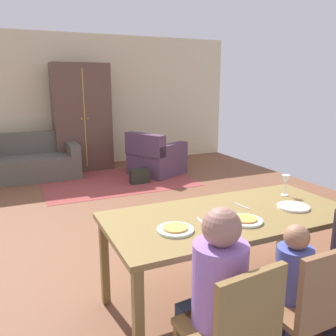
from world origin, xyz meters
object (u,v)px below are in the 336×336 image
dining_chair_child (310,304)px  wine_glass (286,181)px  person_child (287,297)px  armoire (82,117)px  plate_near_child (245,221)px  handbag (139,176)px  plate_near_woman (293,207)px  person_man (214,307)px  dining_chair_man (234,329)px  plate_near_man (175,230)px  dining_table (230,222)px  couch (29,162)px  armchair (155,158)px

dining_chair_child → wine_glass: bearing=55.5°
person_child → armoire: bearing=91.3°
plate_near_child → handbag: size_ratio=0.78×
plate_near_woman → person_man: (-1.05, -0.54, -0.26)m
dining_chair_man → handbag: dining_chair_man is taller
plate_near_man → handbag: size_ratio=0.78×
dining_table → armoire: armoire is taller
dining_chair_man → handbag: 4.52m
plate_near_woman → handbag: plate_near_woman is taller
couch → armchair: bearing=-17.0°
armoire → handbag: size_ratio=6.56×
plate_near_woman → armoire: size_ratio=0.12×
wine_glass → person_child: size_ratio=0.20×
wine_glass → handbag: size_ratio=0.58×
plate_near_woman → person_child: size_ratio=0.27×
person_child → handbag: size_ratio=2.89×
dining_table → plate_near_woman: 0.54m
plate_near_man → plate_near_woman: (1.05, 0.02, 0.00)m
dining_chair_man → armoire: size_ratio=0.41×
plate_near_woman → dining_chair_man: dining_chair_man is taller
armchair → plate_near_child: bearing=-103.7°
plate_near_woman → dining_chair_child: (-0.52, -0.72, -0.28)m
dining_chair_child → armchair: dining_chair_child is taller
plate_near_man → armchair: bearing=69.5°
plate_near_man → couch: size_ratio=0.14×
wine_glass → dining_chair_child: bearing=-124.5°
plate_near_woman → couch: 5.15m
dining_chair_child → person_child: person_child is taller
dining_chair_child → armchair: bearing=78.1°
person_man → armoire: (0.40, 5.73, 0.54)m
dining_chair_man → plate_near_woman: bearing=34.4°
wine_glass → person_child: (-0.69, -0.82, -0.46)m
wine_glass → person_man: (-1.22, -0.82, -0.38)m
plate_near_woman → couch: couch is taller
plate_near_woman → plate_near_man: bearing=-178.9°
person_man → handbag: 4.35m
armchair → handbag: bearing=-136.5°
dining_chair_child → couch: (-1.21, 5.54, -0.19)m
plate_near_woman → wine_glass: size_ratio=1.34×
couch → armoire: 1.36m
person_man → couch: person_man is taller
plate_near_child → plate_near_woman: same height
wine_glass → couch: 4.96m
plate_near_child → armchair: (1.03, 4.22, -0.45)m
dining_chair_child → dining_table: bearing=90.2°
dining_chair_man → dining_chair_child: 0.52m
dining_chair_child → handbag: dining_chair_child is taller
dining_chair_man → handbag: size_ratio=2.72×
armchair → couch: bearing=163.0°
dining_table → handbag: bearing=81.6°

